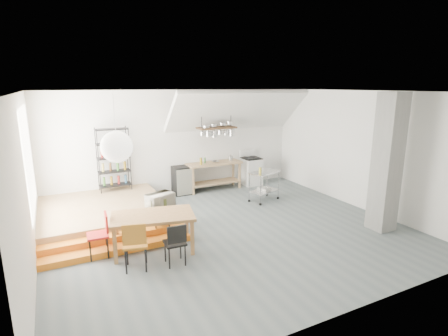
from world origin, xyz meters
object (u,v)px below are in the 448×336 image
dining_table (153,219)px  rolling_cart (264,182)px  stove (251,171)px  mini_fridge (182,180)px

dining_table → rolling_cart: size_ratio=1.82×
stove → mini_fridge: stove is taller
stove → mini_fridge: 2.50m
rolling_cart → dining_table: bearing=-173.4°
dining_table → rolling_cart: rolling_cart is taller
rolling_cart → stove: bearing=54.1°
dining_table → mini_fridge: size_ratio=2.06×
stove → dining_table: (-4.34, -3.36, 0.22)m
dining_table → mini_fridge: 3.87m
stove → mini_fridge: bearing=179.0°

